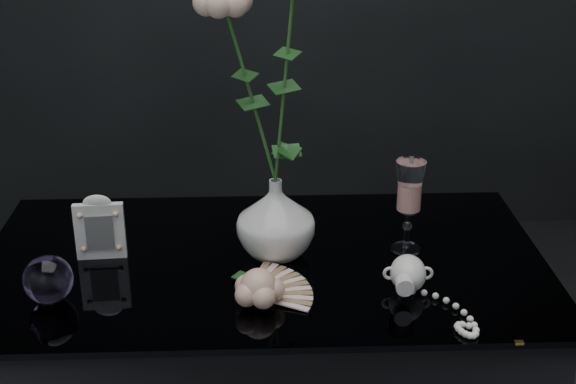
{
  "coord_description": "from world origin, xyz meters",
  "views": [
    {
      "loc": [
        -0.01,
        -1.27,
        1.48
      ],
      "look_at": [
        0.04,
        -0.01,
        0.92
      ],
      "focal_mm": 50.0,
      "sensor_mm": 36.0,
      "label": 1
    }
  ],
  "objects_px": {
    "loose_rose": "(258,287)",
    "picture_frame": "(100,227)",
    "vase": "(276,218)",
    "pearl_jar": "(408,272)",
    "paperweight": "(48,279)",
    "wine_glass": "(408,207)"
  },
  "relations": [
    {
      "from": "picture_frame",
      "to": "loose_rose",
      "type": "distance_m",
      "value": 0.34
    },
    {
      "from": "picture_frame",
      "to": "loose_rose",
      "type": "relative_size",
      "value": 0.67
    },
    {
      "from": "loose_rose",
      "to": "paperweight",
      "type": "bearing_deg",
      "value": 175.25
    },
    {
      "from": "vase",
      "to": "pearl_jar",
      "type": "relative_size",
      "value": 0.68
    },
    {
      "from": "pearl_jar",
      "to": "vase",
      "type": "bearing_deg",
      "value": 152.2
    },
    {
      "from": "vase",
      "to": "paperweight",
      "type": "xyz_separation_m",
      "value": [
        -0.39,
        -0.15,
        -0.03
      ]
    },
    {
      "from": "picture_frame",
      "to": "loose_rose",
      "type": "bearing_deg",
      "value": -35.06
    },
    {
      "from": "vase",
      "to": "wine_glass",
      "type": "relative_size",
      "value": 0.84
    },
    {
      "from": "picture_frame",
      "to": "pearl_jar",
      "type": "bearing_deg",
      "value": -17.55
    },
    {
      "from": "loose_rose",
      "to": "pearl_jar",
      "type": "xyz_separation_m",
      "value": [
        0.26,
        0.04,
        -0.0
      ]
    },
    {
      "from": "picture_frame",
      "to": "pearl_jar",
      "type": "distance_m",
      "value": 0.57
    },
    {
      "from": "wine_glass",
      "to": "paperweight",
      "type": "relative_size",
      "value": 2.18
    },
    {
      "from": "wine_glass",
      "to": "loose_rose",
      "type": "height_order",
      "value": "wine_glass"
    },
    {
      "from": "wine_glass",
      "to": "picture_frame",
      "type": "distance_m",
      "value": 0.57
    },
    {
      "from": "vase",
      "to": "picture_frame",
      "type": "xyz_separation_m",
      "value": [
        -0.33,
        0.0,
        -0.01
      ]
    },
    {
      "from": "loose_rose",
      "to": "pearl_jar",
      "type": "bearing_deg",
      "value": 8.33
    },
    {
      "from": "vase",
      "to": "loose_rose",
      "type": "distance_m",
      "value": 0.18
    },
    {
      "from": "loose_rose",
      "to": "picture_frame",
      "type": "bearing_deg",
      "value": 147.86
    },
    {
      "from": "vase",
      "to": "wine_glass",
      "type": "bearing_deg",
      "value": 2.41
    },
    {
      "from": "vase",
      "to": "loose_rose",
      "type": "relative_size",
      "value": 0.8
    },
    {
      "from": "picture_frame",
      "to": "wine_glass",
      "type": "bearing_deg",
      "value": -3.15
    },
    {
      "from": "vase",
      "to": "wine_glass",
      "type": "xyz_separation_m",
      "value": [
        0.25,
        0.01,
        0.01
      ]
    }
  ]
}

